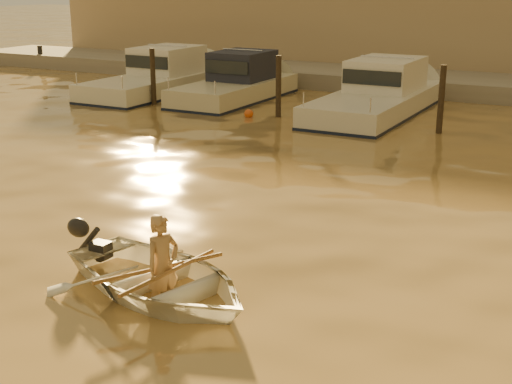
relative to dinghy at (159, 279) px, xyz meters
The scene contains 16 objects.
ground_plane 1.31m from the dinghy, 39.57° to the right, with size 160.00×160.00×0.00m, color olive.
dinghy is the anchor object (origin of this frame).
person 0.26m from the dinghy, 15.76° to the right, with size 0.56×0.37×1.54m, color #A37E51.
outboard_motor 1.50m from the dinghy, 164.24° to the left, with size 0.90×0.40×0.70m, color black, non-canonical shape.
oar_port 0.31m from the dinghy, 15.76° to the right, with size 0.06×0.06×2.10m, color olive.
oar_starboard 0.19m from the dinghy, 15.76° to the right, with size 0.06×0.06×2.10m, color brown.
moored_boat_0 18.70m from the dinghy, 125.71° to the left, with size 2.56×8.04×1.75m, color silver, non-canonical shape.
moored_boat_1 16.90m from the dinghy, 116.03° to the left, with size 2.33×6.90×1.75m, color beige, non-canonical shape.
moored_boat_2 15.30m from the dinghy, 97.01° to the left, with size 2.60×8.61×1.75m, color silver, non-canonical shape.
piling_0 16.10m from the dinghy, 126.22° to the left, with size 0.18×0.18×2.20m, color #2D2319.
piling_1 13.75m from the dinghy, 109.15° to the left, with size 0.18×0.18×2.20m, color #2D2319.
piling_2 13.02m from the dinghy, 86.50° to the left, with size 0.18×0.18×2.20m, color #2D2319.
fender_a 16.13m from the dinghy, 131.17° to the left, with size 0.30×0.30×0.30m, color silver.
fender_b 13.65m from the dinghy, 113.19° to the left, with size 0.30×0.30×0.30m, color #D15018.
fender_c 12.06m from the dinghy, 97.01° to the left, with size 0.30×0.30×0.30m, color silver.
quay 20.70m from the dinghy, 87.25° to the left, with size 52.00×4.00×1.00m, color gray.
Camera 1 is at (4.76, -6.94, 4.48)m, focal length 50.00 mm.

